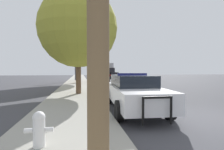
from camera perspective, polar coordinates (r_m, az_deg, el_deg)
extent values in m
plane|color=#3D3D42|center=(7.39, 30.51, -12.08)|extent=(110.00, 110.00, 0.00)
cube|color=#99968C|center=(5.67, -14.23, -15.42)|extent=(3.00, 110.00, 0.13)
cube|color=white|center=(7.59, 7.00, -6.16)|extent=(2.09, 5.20, 0.67)
cube|color=black|center=(7.78, 6.55, -1.76)|extent=(1.70, 2.74, 0.46)
cylinder|color=black|center=(6.48, 18.29, -10.61)|extent=(0.28, 0.73, 0.72)
cylinder|color=black|center=(5.95, 2.37, -11.63)|extent=(0.28, 0.73, 0.72)
cylinder|color=black|center=(9.39, 9.87, -6.75)|extent=(0.28, 0.73, 0.72)
cylinder|color=black|center=(9.03, -1.02, -7.06)|extent=(0.28, 0.73, 0.72)
cylinder|color=black|center=(5.27, 18.73, -10.80)|extent=(0.07, 0.07, 0.80)
cylinder|color=black|center=(4.97, 10.10, -11.48)|extent=(0.07, 0.07, 0.80)
cylinder|color=black|center=(5.04, 14.57, -7.10)|extent=(0.86, 0.12, 0.07)
cube|color=navy|center=(7.77, 6.56, 0.28)|extent=(1.31, 0.27, 0.09)
cube|color=navy|center=(7.86, 13.47, -5.68)|extent=(0.21, 3.67, 0.19)
cylinder|color=white|center=(4.11, -22.71, -17.01)|extent=(0.24, 0.24, 0.58)
sphere|color=white|center=(4.02, -22.76, -12.65)|extent=(0.25, 0.25, 0.25)
cylinder|color=white|center=(4.13, -25.60, -16.06)|extent=(0.17, 0.10, 0.10)
cylinder|color=white|center=(4.05, -19.77, -16.37)|extent=(0.17, 0.10, 0.10)
cylinder|color=#424247|center=(28.19, -11.89, 3.96)|extent=(0.16, 0.16, 5.51)
cylinder|color=#424247|center=(28.43, -8.23, 9.23)|extent=(3.62, 0.11, 0.11)
cube|color=black|center=(28.51, -4.55, 8.31)|extent=(0.30, 0.24, 0.90)
sphere|color=red|center=(28.41, -4.53, 8.94)|extent=(0.20, 0.20, 0.20)
sphere|color=orange|center=(28.38, -4.53, 8.34)|extent=(0.20, 0.20, 0.20)
sphere|color=green|center=(28.34, -4.52, 7.74)|extent=(0.20, 0.20, 0.20)
cube|color=maroon|center=(35.59, 0.61, -0.19)|extent=(1.83, 4.61, 0.52)
cube|color=black|center=(35.80, 0.54, 0.57)|extent=(1.55, 2.41, 0.42)
cylinder|color=black|center=(34.41, 2.51, -0.69)|extent=(0.25, 0.66, 0.66)
cylinder|color=black|center=(34.03, -0.31, -0.71)|extent=(0.25, 0.66, 0.66)
cylinder|color=black|center=(37.17, 1.46, -0.51)|extent=(0.25, 0.66, 0.66)
cylinder|color=black|center=(36.83, -1.16, -0.53)|extent=(0.25, 0.66, 0.66)
cube|color=black|center=(24.11, -3.60, -1.05)|extent=(1.89, 3.96, 0.55)
cube|color=black|center=(23.89, -3.55, 0.13)|extent=(1.60, 2.07, 0.45)
cylinder|color=black|center=(25.26, -5.89, -1.56)|extent=(0.25, 0.65, 0.64)
cylinder|color=black|center=(25.43, -1.88, -1.53)|extent=(0.25, 0.65, 0.64)
cylinder|color=black|center=(22.83, -5.51, -1.89)|extent=(0.25, 0.65, 0.64)
cylinder|color=black|center=(23.02, -1.08, -1.86)|extent=(0.25, 0.65, 0.64)
cube|color=#333856|center=(42.12, -4.29, 0.13)|extent=(1.96, 4.08, 0.56)
cube|color=black|center=(41.91, -4.27, 0.76)|extent=(1.65, 2.14, 0.37)
cylinder|color=black|center=(43.31, -5.61, -0.20)|extent=(0.26, 0.69, 0.68)
cylinder|color=black|center=(43.45, -3.23, -0.19)|extent=(0.26, 0.69, 0.68)
cylinder|color=black|center=(40.82, -5.42, -0.31)|extent=(0.26, 0.69, 0.68)
cylinder|color=black|center=(40.96, -2.90, -0.30)|extent=(0.26, 0.69, 0.68)
cube|color=black|center=(36.61, -1.03, 1.03)|extent=(2.37, 2.05, 1.68)
cube|color=#B2B2B7|center=(40.03, -1.57, 1.85)|extent=(2.53, 5.07, 2.75)
cylinder|color=black|center=(36.96, 0.65, -0.26)|extent=(0.33, 1.01, 1.00)
cylinder|color=black|center=(36.72, -2.78, -0.28)|extent=(0.33, 1.01, 1.00)
cylinder|color=black|center=(41.09, -0.15, -0.07)|extent=(0.33, 1.01, 1.00)
cylinder|color=black|center=(40.88, -3.24, -0.08)|extent=(0.33, 1.01, 1.00)
cylinder|color=brown|center=(12.00, -10.91, 1.05)|extent=(0.35, 0.35, 2.95)
sphere|color=#999933|center=(12.33, -10.98, 14.74)|extent=(5.25, 5.25, 5.25)
cylinder|color=#4C3823|center=(22.84, -10.55, 2.64)|extent=(0.35, 0.35, 4.01)
sphere|color=#B77F28|center=(23.19, -10.60, 11.65)|extent=(5.92, 5.92, 5.92)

